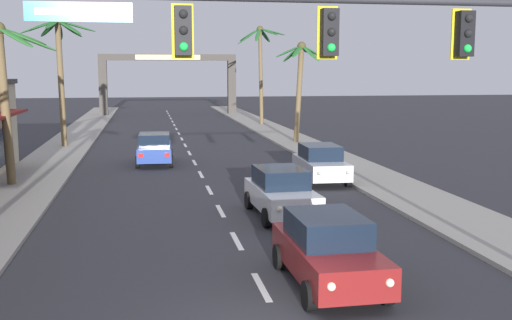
{
  "coord_description": "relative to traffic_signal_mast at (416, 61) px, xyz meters",
  "views": [
    {
      "loc": [
        -2.56,
        -11.49,
        5.03
      ],
      "look_at": [
        0.86,
        8.0,
        2.2
      ],
      "focal_mm": 44.01,
      "sensor_mm": 36.0,
      "label": 1
    }
  ],
  "objects": [
    {
      "name": "sidewalk_right",
      "position": [
        4.92,
        19.35,
        -5.14
      ],
      "size": [
        3.2,
        110.0,
        0.14
      ],
      "primitive_type": "cube",
      "color": "#9E998E",
      "rests_on": "ground"
    },
    {
      "name": "sidewalk_left",
      "position": [
        -10.68,
        19.35,
        -5.14
      ],
      "size": [
        3.2,
        110.0,
        0.14
      ],
      "primitive_type": "cube",
      "color": "#9E998E",
      "rests_on": "ground"
    },
    {
      "name": "lane_markings",
      "position": [
        -2.44,
        19.1,
        -5.21
      ],
      "size": [
        4.28,
        87.68,
        0.01
      ],
      "color": "silver",
      "rests_on": "ground"
    },
    {
      "name": "traffic_signal_mast",
      "position": [
        0.0,
        0.0,
        0.0
      ],
      "size": [
        11.59,
        0.41,
        7.23
      ],
      "color": "#2D2D33",
      "rests_on": "ground"
    },
    {
      "name": "sedan_lead_at_stop_bar",
      "position": [
        -1.3,
        1.64,
        -4.36
      ],
      "size": [
        2.0,
        4.47,
        1.68
      ],
      "color": "maroon",
      "rests_on": "ground"
    },
    {
      "name": "sedan_third_in_queue",
      "position": [
        -0.89,
        8.75,
        -4.36
      ],
      "size": [
        2.09,
        4.51,
        1.68
      ],
      "color": "silver",
      "rests_on": "ground"
    },
    {
      "name": "sedan_oncoming_far",
      "position": [
        -5.03,
        21.93,
        -4.36
      ],
      "size": [
        2.05,
        4.49,
        1.68
      ],
      "color": "navy",
      "rests_on": "ground"
    },
    {
      "name": "sedan_parked_nearest_kerb",
      "position": [
        2.34,
        15.15,
        -4.36
      ],
      "size": [
        2.04,
        4.49,
        1.68
      ],
      "color": "silver",
      "rests_on": "ground"
    },
    {
      "name": "palm_left_second",
      "position": [
        -11.4,
        16.21,
        -0.17
      ],
      "size": [
        4.34,
        4.64,
        7.08
      ],
      "color": "brown",
      "rests_on": "ground"
    },
    {
      "name": "palm_left_third",
      "position": [
        -10.86,
        30.27,
        0.88
      ],
      "size": [
        4.7,
        4.57,
        8.45
      ],
      "color": "brown",
      "rests_on": "ground"
    },
    {
      "name": "palm_right_third",
      "position": [
        5.03,
        30.06,
        -0.32
      ],
      "size": [
        3.54,
        3.42,
        6.99
      ],
      "color": "brown",
      "rests_on": "ground"
    },
    {
      "name": "palm_right_farthest",
      "position": [
        4.97,
        44.75,
        1.27
      ],
      "size": [
        4.67,
        4.33,
        9.05
      ],
      "color": "brown",
      "rests_on": "ground"
    },
    {
      "name": "town_gateway_arch",
      "position": [
        -2.88,
        59.53,
        -0.76
      ],
      "size": [
        15.28,
        0.9,
        6.85
      ],
      "color": "#423D38",
      "rests_on": "ground"
    }
  ]
}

